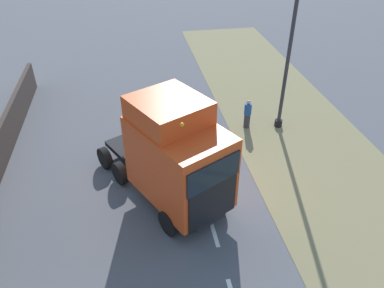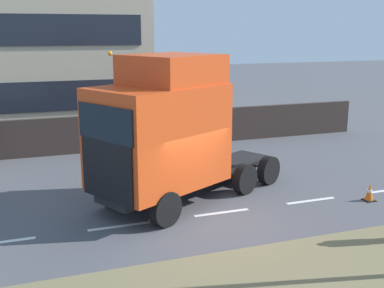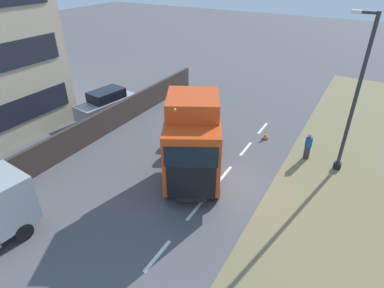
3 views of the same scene
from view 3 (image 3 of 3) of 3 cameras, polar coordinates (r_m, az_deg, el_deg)
The scene contains 9 objects.
ground_plane at distance 17.32m, azimuth 4.80°, elevation -6.63°, with size 120.00×120.00×0.00m, color #515156.
grass_verge at distance 16.39m, azimuth 24.54°, elevation -12.29°, with size 7.00×44.00×0.01m.
lane_markings at distance 17.84m, azimuth 5.77°, elevation -5.45°, with size 0.16×14.60×0.00m.
boundary_wall at distance 21.56m, azimuth -17.23°, elevation 2.60°, with size 0.25×24.00×1.70m.
lorry_cab at distance 15.90m, azimuth 0.11°, elevation 0.21°, with size 5.57×7.35×4.92m.
parked_car at distance 24.67m, azimuth -14.92°, elevation 6.87°, with size 2.43×4.76×2.05m.
lamp_post at distance 18.32m, azimuth 26.58°, elevation 5.92°, with size 1.33×0.42×8.35m.
pedestrian at distance 19.89m, azimuth 19.91°, elevation -0.43°, with size 0.39×0.39×1.67m.
traffic_cone_lead at distance 21.57m, azimuth 12.93°, elevation 1.55°, with size 0.36×0.36×0.58m.
Camera 3 is at (-5.60, 12.71, 10.34)m, focal length 30.00 mm.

